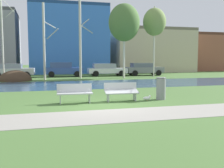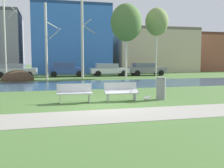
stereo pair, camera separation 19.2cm
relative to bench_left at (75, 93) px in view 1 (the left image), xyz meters
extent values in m
plane|color=#476B33|center=(1.10, 9.04, -0.47)|extent=(120.00, 120.00, 0.00)
cube|color=gray|center=(1.10, -3.04, -0.47)|extent=(60.00, 2.26, 0.01)
cube|color=#33516B|center=(1.10, 8.43, -0.47)|extent=(80.00, 6.77, 0.01)
ellipsoid|color=#423021|center=(-3.66, 13.48, -0.47)|extent=(2.91, 3.34, 1.89)
cube|color=#B2B5B7|center=(-0.01, -0.09, -0.02)|extent=(1.62, 0.57, 0.05)
cube|color=#B2B5B7|center=(0.01, 0.18, 0.20)|extent=(1.60, 0.17, 0.40)
cube|color=#B2B5B7|center=(-0.66, 0.00, -0.25)|extent=(0.06, 0.43, 0.45)
cube|color=#B2B5B7|center=(0.65, -0.07, -0.25)|extent=(0.06, 0.43, 0.45)
cylinder|color=#B2B5B7|center=(-0.66, -0.04, 0.12)|extent=(0.06, 0.28, 0.04)
cylinder|color=#B2B5B7|center=(0.65, -0.11, 0.12)|extent=(0.06, 0.28, 0.04)
cube|color=#B2B5B7|center=(2.21, -0.09, -0.02)|extent=(1.62, 0.56, 0.17)
cube|color=#B2B5B7|center=(2.23, 0.18, 0.20)|extent=(1.60, 0.17, 0.40)
cube|color=#B2B5B7|center=(1.56, 0.00, -0.25)|extent=(0.06, 0.43, 0.45)
cube|color=#B2B5B7|center=(2.87, -0.07, -0.25)|extent=(0.06, 0.43, 0.45)
cylinder|color=#B2B5B7|center=(1.56, -0.04, 0.12)|extent=(0.06, 0.28, 0.04)
cylinder|color=#B2B5B7|center=(2.87, -0.11, 0.12)|extent=(0.06, 0.28, 0.04)
cylinder|color=gray|center=(4.25, -0.05, 0.08)|extent=(0.46, 0.46, 1.09)
torus|color=#494A4C|center=(4.25, -0.05, 0.59)|extent=(0.49, 0.49, 0.04)
ellipsoid|color=white|center=(3.41, -0.25, -0.35)|extent=(0.37, 0.17, 0.17)
sphere|color=white|center=(3.58, -0.25, -0.27)|extent=(0.12, 0.12, 0.12)
cone|color=gold|center=(3.64, -0.25, -0.27)|extent=(0.07, 0.04, 0.04)
cylinder|color=gold|center=(3.43, -0.29, -0.42)|extent=(0.01, 0.01, 0.10)
cylinder|color=gold|center=(3.43, -0.22, -0.42)|extent=(0.01, 0.01, 0.10)
cylinder|color=beige|center=(-4.66, 13.94, 4.11)|extent=(0.14, 0.14, 9.16)
cylinder|color=beige|center=(-3.99, 14.41, 5.62)|extent=(0.93, 1.33, 0.57)
cylinder|color=beige|center=(-4.05, 13.31, 6.16)|extent=(1.06, 1.03, 1.09)
cylinder|color=beige|center=(-1.05, 13.64, 3.07)|extent=(0.21, 0.21, 7.08)
cylinder|color=beige|center=(-0.25, 14.19, 3.83)|extent=(1.07, 1.51, 0.93)
cylinder|color=beige|center=(-0.52, 13.09, 4.55)|extent=(1.12, 1.09, 0.51)
cylinder|color=#BCB7A8|center=(2.46, 14.68, 3.86)|extent=(0.24, 0.24, 8.66)
cylinder|color=#BCB7A8|center=(2.99, 15.04, 5.10)|extent=(0.74, 1.03, 0.64)
cylinder|color=#BCB7A8|center=(3.09, 14.03, 4.30)|extent=(1.32, 1.28, 0.60)
cylinder|color=beige|center=(6.78, 13.88, 3.10)|extent=(0.21, 0.21, 7.14)
ellipsoid|color=#4C7038|center=(6.78, 13.88, 5.10)|extent=(3.13, 3.13, 3.75)
cylinder|color=beige|center=(10.51, 14.88, 3.30)|extent=(0.14, 0.14, 7.55)
ellipsoid|color=olive|center=(10.51, 14.88, 5.42)|extent=(2.45, 2.45, 2.94)
cube|color=#B2B5BC|center=(-4.16, 17.78, 0.17)|extent=(4.33, 1.98, 0.65)
cube|color=gray|center=(-4.50, 17.80, 0.73)|extent=(2.45, 1.68, 0.47)
cylinder|color=black|center=(-2.72, 18.59, -0.15)|extent=(0.65, 0.25, 0.64)
cylinder|color=black|center=(-2.81, 16.83, -0.15)|extent=(0.65, 0.25, 0.64)
cylinder|color=black|center=(-5.51, 18.73, -0.15)|extent=(0.65, 0.25, 0.64)
cube|color=#2D4793|center=(1.09, 17.56, 0.18)|extent=(4.16, 2.00, 0.66)
cube|color=#32457F|center=(0.76, 17.58, 0.81)|extent=(2.36, 1.69, 0.59)
cylinder|color=black|center=(2.48, 18.39, -0.15)|extent=(0.65, 0.25, 0.64)
cylinder|color=black|center=(2.38, 16.60, -0.15)|extent=(0.65, 0.25, 0.64)
cylinder|color=black|center=(-0.21, 18.53, -0.15)|extent=(0.65, 0.25, 0.64)
cylinder|color=black|center=(-0.30, 16.74, -0.15)|extent=(0.65, 0.25, 0.64)
cube|color=silver|center=(5.96, 17.58, 0.13)|extent=(4.52, 2.10, 0.55)
cube|color=#949AAC|center=(5.61, 17.60, 0.67)|extent=(2.56, 1.78, 0.53)
cylinder|color=black|center=(7.47, 18.44, -0.15)|extent=(0.65, 0.25, 0.64)
cylinder|color=black|center=(7.37, 16.57, -0.15)|extent=(0.65, 0.25, 0.64)
cylinder|color=black|center=(4.55, 18.59, -0.15)|extent=(0.65, 0.25, 0.64)
cylinder|color=black|center=(4.45, 16.72, -0.15)|extent=(0.65, 0.25, 0.64)
cube|color=slate|center=(10.41, 17.28, 0.17)|extent=(4.40, 1.95, 0.65)
cube|color=slate|center=(10.06, 17.30, 0.74)|extent=(2.49, 1.65, 0.48)
cylinder|color=black|center=(11.87, 18.08, -0.15)|extent=(0.65, 0.25, 0.64)
cylinder|color=black|center=(11.79, 16.34, -0.15)|extent=(0.65, 0.25, 0.64)
cylinder|color=black|center=(9.03, 18.22, -0.15)|extent=(0.65, 0.25, 0.64)
cylinder|color=black|center=(8.94, 16.49, -0.15)|extent=(0.65, 0.25, 0.64)
cube|color=#3870C6|center=(2.35, 25.71, 3.86)|extent=(10.18, 7.85, 8.66)
cube|color=navy|center=(2.35, 25.71, 8.39)|extent=(10.18, 7.85, 0.40)
cube|color=#BCAD8E|center=(14.43, 26.43, 2.48)|extent=(11.55, 9.81, 5.90)
cube|color=#675F4E|center=(14.43, 26.43, 5.62)|extent=(11.55, 9.81, 0.40)
cube|color=brown|center=(27.32, 26.43, 2.29)|extent=(12.39, 6.47, 5.52)
cube|color=#4E2C21|center=(27.32, 26.43, 5.24)|extent=(12.39, 6.47, 0.40)
camera|label=1|loc=(-1.53, -12.11, 1.59)|focal=42.99mm
camera|label=2|loc=(-1.34, -12.16, 1.59)|focal=42.99mm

